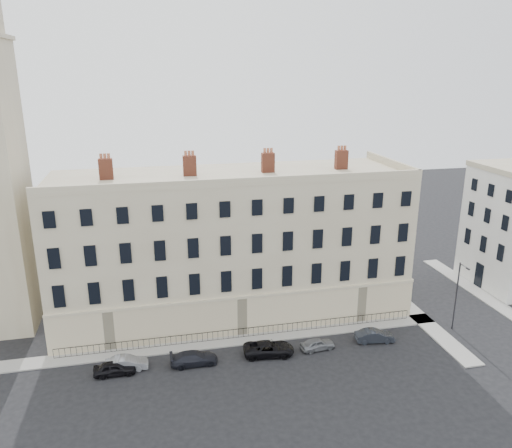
# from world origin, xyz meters

# --- Properties ---
(ground) EXTENTS (160.00, 160.00, 0.00)m
(ground) POSITION_xyz_m (0.00, 0.00, 0.00)
(ground) COLOR black
(ground) RESTS_ON ground
(terrace) EXTENTS (36.22, 12.22, 17.00)m
(terrace) POSITION_xyz_m (-5.97, 11.97, 7.50)
(terrace) COLOR tan
(terrace) RESTS_ON ground
(pavement_terrace) EXTENTS (48.00, 2.00, 0.12)m
(pavement_terrace) POSITION_xyz_m (-10.00, 5.00, 0.06)
(pavement_terrace) COLOR gray
(pavement_terrace) RESTS_ON ground
(pavement_east_return) EXTENTS (2.00, 24.00, 0.12)m
(pavement_east_return) POSITION_xyz_m (13.00, 8.00, 0.06)
(pavement_east_return) COLOR gray
(pavement_east_return) RESTS_ON ground
(pavement_adjacent) EXTENTS (2.00, 20.00, 0.12)m
(pavement_adjacent) POSITION_xyz_m (23.00, 10.00, 0.06)
(pavement_adjacent) COLOR gray
(pavement_adjacent) RESTS_ON ground
(railings) EXTENTS (35.00, 0.04, 0.96)m
(railings) POSITION_xyz_m (-6.00, 5.40, 0.55)
(railings) COLOR black
(railings) RESTS_ON ground
(car_a) EXTENTS (3.58, 1.44, 1.22)m
(car_a) POSITION_xyz_m (-17.96, 1.79, 0.61)
(car_a) COLOR black
(car_a) RESTS_ON ground
(car_b) EXTENTS (3.74, 1.41, 1.22)m
(car_b) POSITION_xyz_m (-17.00, 2.35, 0.61)
(car_b) COLOR gray
(car_b) RESTS_ON ground
(car_c) EXTENTS (4.22, 1.74, 1.22)m
(car_c) POSITION_xyz_m (-11.18, 1.87, 0.61)
(car_c) COLOR black
(car_c) RESTS_ON ground
(car_d) EXTENTS (4.86, 2.65, 1.29)m
(car_d) POSITION_xyz_m (-4.31, 1.91, 0.65)
(car_d) COLOR black
(car_d) RESTS_ON ground
(car_e) EXTENTS (3.40, 1.69, 1.12)m
(car_e) POSITION_xyz_m (0.37, 1.83, 0.56)
(car_e) COLOR slate
(car_e) RESTS_ON ground
(car_f) EXTENTS (3.86, 1.80, 1.22)m
(car_f) POSITION_xyz_m (6.20, 1.96, 0.61)
(car_f) COLOR #21242C
(car_f) RESTS_ON ground
(streetlamp) EXTENTS (0.18, 1.55, 7.18)m
(streetlamp) POSITION_xyz_m (15.00, 2.47, 3.98)
(streetlamp) COLOR #2B2B30
(streetlamp) RESTS_ON ground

